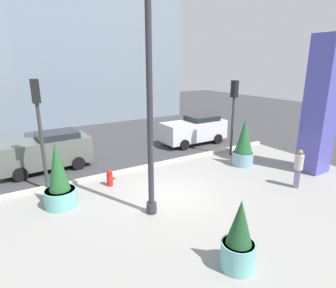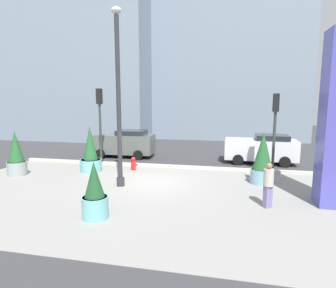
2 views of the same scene
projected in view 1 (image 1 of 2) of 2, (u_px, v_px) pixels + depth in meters
The scene contains 14 objects.
ground_plane at pixel (127, 166), 14.64m from camera, with size 60.00×60.00×0.00m, color #38383A.
plaza_pavement at pixel (198, 217), 9.77m from camera, with size 18.00×10.00×0.02m, color gray.
curb_strip at pixel (134, 169), 13.90m from camera, with size 18.00×0.24×0.16m, color #B7B2A8.
lamp_post at pixel (150, 107), 9.00m from camera, with size 0.44×0.44×7.75m.
art_pillar_blue at pixel (321, 106), 13.09m from camera, with size 1.14×1.14×6.36m, color #4C4CAD.
potted_plant_curbside at pixel (244, 144), 14.40m from camera, with size 1.05×1.05×2.45m.
potted_plant_by_pillar at pixel (59, 181), 10.25m from camera, with size 1.17×1.17×2.49m.
potted_plant_near_right at pixel (239, 240), 7.14m from camera, with size 0.88×0.88×1.94m.
fire_hydrant at pixel (110, 178), 12.16m from camera, with size 0.36×0.26×0.75m.
traffic_light_corner at pixel (39, 118), 10.99m from camera, with size 0.28×0.42×4.54m.
traffic_light_far_side at pixel (233, 105), 15.52m from camera, with size 0.28×0.42×4.21m.
car_curb_west at pixel (194, 130), 18.41m from camera, with size 4.29×1.97×1.79m.
car_intersection at pixel (46, 151), 13.88m from camera, with size 4.26×2.05×1.84m.
pedestrian_crossing at pixel (298, 167), 11.84m from camera, with size 0.50×0.50×1.68m.
Camera 1 is at (-5.51, -8.78, 5.15)m, focal length 30.30 mm.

